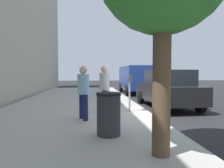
# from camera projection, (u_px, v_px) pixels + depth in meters

# --- Properties ---
(ground_plane) EXTENTS (80.00, 80.00, 0.00)m
(ground_plane) POSITION_uv_depth(u_px,v_px,m) (149.00, 116.00, 7.96)
(ground_plane) COLOR #232326
(ground_plane) RESTS_ON ground
(sidewalk_slab) EXTENTS (28.00, 6.00, 0.15)m
(sidewalk_slab) POSITION_uv_depth(u_px,v_px,m) (70.00, 115.00, 7.66)
(sidewalk_slab) COLOR #A8A59E
(sidewalk_slab) RESTS_ON ground_plane
(parking_meter) EXTENTS (0.36, 0.12, 1.41)m
(parking_meter) POSITION_uv_depth(u_px,v_px,m) (130.00, 85.00, 7.93)
(parking_meter) COLOR gray
(parking_meter) RESTS_ON sidewalk_slab
(pedestrian_at_meter) EXTENTS (0.53, 0.38, 1.75)m
(pedestrian_at_meter) POSITION_uv_depth(u_px,v_px,m) (104.00, 85.00, 7.90)
(pedestrian_at_meter) COLOR #191E4C
(pedestrian_at_meter) RESTS_ON sidewalk_slab
(pedestrian_bystander) EXTENTS (0.49, 0.37, 1.69)m
(pedestrian_bystander) POSITION_uv_depth(u_px,v_px,m) (83.00, 89.00, 6.54)
(pedestrian_bystander) COLOR #191E4C
(pedestrian_bystander) RESTS_ON sidewalk_slab
(parked_sedan_near) EXTENTS (4.45, 2.07, 1.77)m
(parked_sedan_near) POSITION_uv_depth(u_px,v_px,m) (167.00, 89.00, 9.79)
(parked_sedan_near) COLOR black
(parked_sedan_near) RESTS_ON ground_plane
(parked_van_far) EXTENTS (5.21, 2.14, 2.18)m
(parked_van_far) POSITION_uv_depth(u_px,v_px,m) (136.00, 78.00, 16.83)
(parked_van_far) COLOR navy
(parked_van_far) RESTS_ON ground_plane
(trash_bin) EXTENTS (0.59, 0.59, 1.01)m
(trash_bin) POSITION_uv_depth(u_px,v_px,m) (109.00, 114.00, 4.90)
(trash_bin) COLOR #2D2D33
(trash_bin) RESTS_ON sidewalk_slab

